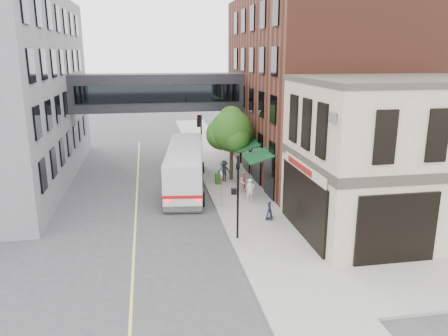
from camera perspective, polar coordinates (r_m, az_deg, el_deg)
name	(u,v)px	position (r m, az deg, el deg)	size (l,w,h in m)	color
ground	(238,258)	(21.69, 1.81, -11.65)	(120.00, 120.00, 0.00)	#38383A
sidewalk_main	(226,177)	(34.88, 0.31, -1.14)	(4.00, 60.00, 0.15)	gray
corner_building	(393,157)	(25.30, 21.23, 1.35)	(10.19, 8.12, 8.45)	tan
brick_building	(321,87)	(36.86, 12.53, 10.31)	(13.76, 18.00, 14.00)	#592A1C
skyway_bridge	(159,92)	(37.14, -8.54, 9.77)	(14.00, 3.18, 3.00)	black
traffic_signal_near	(237,187)	(22.46, 1.75, -2.49)	(0.44, 0.22, 4.60)	black
traffic_signal_far	(200,131)	(36.79, -3.20, 4.90)	(0.53, 0.28, 4.50)	black
street_sign_pole	(221,180)	(27.47, -0.35, -1.53)	(0.08, 0.75, 3.00)	gray
street_tree	(231,131)	(33.31, 0.90, 4.87)	(3.80, 3.20, 5.60)	#382619
lane_marking	(137,198)	(30.57, -11.35, -3.90)	(0.12, 40.00, 0.01)	#D8CC4C
bus	(185,165)	(32.03, -5.06, 0.36)	(3.91, 11.49, 3.03)	silver
pedestrian_a	(250,190)	(28.79, 3.45, -2.89)	(0.56, 0.37, 1.54)	silver
pedestrian_b	(244,182)	(30.58, 2.65, -1.85)	(0.73, 0.57, 1.50)	pink
pedestrian_c	(224,171)	(33.15, 0.00, -0.38)	(1.06, 0.61, 1.64)	black
newspaper_box	(218,179)	(32.60, -0.77, -1.41)	(0.40, 0.36, 0.80)	#175312
sandwich_board	(269,211)	(25.95, 5.93, -5.63)	(0.35, 0.54, 0.97)	black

